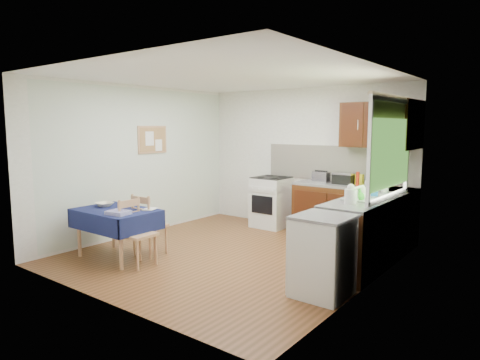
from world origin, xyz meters
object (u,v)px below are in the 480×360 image
Objects in this scene: chair_far at (148,223)px; toaster at (321,177)px; kettle at (351,195)px; sandwich_press at (344,178)px; chair_near at (136,231)px; dining_table at (116,217)px; dish_rack at (360,199)px.

chair_far is 2.92m from toaster.
kettle is (1.18, -1.56, 0.02)m from toaster.
sandwich_press is 1.84m from kettle.
chair_near is at bearing -94.94° from sandwich_press.
chair_near is (0.47, -0.04, -0.12)m from dining_table.
chair_far is 3.62× the size of kettle.
chair_near is 2.24× the size of dish_rack.
kettle is at bearing -46.40° from toaster.
chair_near is 3.16m from toaster.
sandwich_press is at bearing 20.17° from toaster.
kettle reaches higher than chair_near.
toaster is at bearing 72.13° from dining_table.
dining_table is 4.30× the size of toaster.
kettle is at bearing -40.61° from sandwich_press.
chair_near is 3.32× the size of toaster.
sandwich_press reaches higher than dining_table.
toaster is 0.67× the size of dish_rack.
chair_near is 2.92m from dish_rack.
dish_rack is 1.61× the size of kettle.
dish_rack reaches higher than dining_table.
sandwich_press is (1.60, 2.96, 0.53)m from chair_near.
sandwich_press is 1.32× the size of kettle.
chair_near is at bearing 115.48° from chair_far.
dining_table is at bearing 48.38° from chair_far.
sandwich_press is at bearing 67.74° from dining_table.
chair_near reaches higher than dining_table.
dining_table is 1.29× the size of chair_near.
dish_rack is (2.87, 1.56, 0.34)m from dining_table.
dining_table is at bearing 83.41° from chair_near.
toaster is 0.38m from sandwich_press.
chair_far is 3.33× the size of toaster.
chair_near is 2.79m from kettle.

